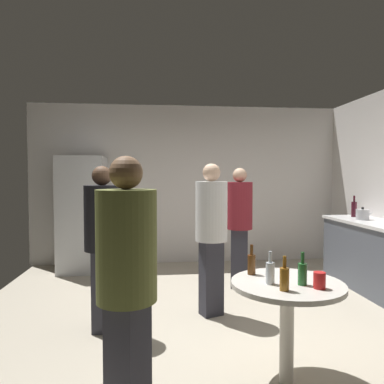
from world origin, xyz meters
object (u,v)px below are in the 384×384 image
beer_bottle_brown (252,264)px  beer_bottle_green (302,273)px  person_in_olive_shirt (127,275)px  person_in_white_shirt (211,227)px  wine_bottle_on_counter (354,209)px  beer_bottle_clear (270,272)px  refrigerator (83,214)px  kettle (363,214)px  person_in_maroon_shirt (240,218)px  beer_bottle_amber (284,278)px  foreground_table (287,296)px  person_in_black_shirt (102,235)px  plastic_cup_red (319,280)px

beer_bottle_brown → beer_bottle_green: (0.28, -0.30, 0.00)m
person_in_olive_shirt → person_in_white_shirt: (0.76, 1.74, 0.01)m
wine_bottle_on_counter → beer_bottle_clear: (-2.08, -2.51, -0.20)m
refrigerator → beer_bottle_clear: size_ratio=7.83×
person_in_olive_shirt → refrigerator: bearing=56.6°
wine_bottle_on_counter → refrigerator: bearing=168.2°
beer_bottle_brown → person_in_olive_shirt: size_ratio=0.14×
refrigerator → beer_bottle_brown: size_ratio=7.83×
kettle → wine_bottle_on_counter: (0.07, 0.33, 0.05)m
person_in_olive_shirt → person_in_maroon_shirt: person_in_olive_shirt is taller
kettle → person_in_white_shirt: size_ratio=0.15×
beer_bottle_amber → beer_bottle_clear: same height
foreground_table → person_in_black_shirt: size_ratio=0.50×
wine_bottle_on_counter → beer_bottle_green: (-1.86, -2.55, -0.20)m
beer_bottle_amber → plastic_cup_red: beer_bottle_amber is taller
refrigerator → beer_bottle_green: bearing=-57.7°
wine_bottle_on_counter → beer_bottle_brown: (-2.14, -2.25, -0.20)m
person_in_black_shirt → person_in_maroon_shirt: bearing=42.8°
kettle → beer_bottle_amber: (-1.96, -2.33, -0.15)m
kettle → person_in_white_shirt: 2.36m
plastic_cup_red → foreground_table: bearing=134.2°
beer_bottle_amber → beer_bottle_green: 0.20m
beer_bottle_clear → person_in_white_shirt: (-0.20, 1.35, 0.13)m
refrigerator → person_in_white_shirt: bearing=-49.1°
person_in_maroon_shirt → beer_bottle_brown: bearing=3.5°
foreground_table → beer_bottle_amber: bearing=-116.2°
kettle → person_in_black_shirt: bearing=-161.5°
refrigerator → plastic_cup_red: bearing=-57.3°
kettle → wine_bottle_on_counter: bearing=78.3°
refrigerator → person_in_black_shirt: bearing=-74.5°
beer_bottle_amber → person_in_white_shirt: person_in_white_shirt is taller
foreground_table → person_in_olive_shirt: person_in_olive_shirt is taller
wine_bottle_on_counter → person_in_black_shirt: 3.68m
plastic_cup_red → person_in_olive_shirt: (-1.26, -0.26, 0.14)m
wine_bottle_on_counter → plastic_cup_red: 3.19m
beer_bottle_clear → plastic_cup_red: (0.30, -0.13, -0.03)m
foreground_table → beer_bottle_clear: (-0.14, -0.03, 0.19)m
wine_bottle_on_counter → person_in_maroon_shirt: (-1.76, -0.26, -0.09)m
refrigerator → person_in_maroon_shirt: 2.51m
beer_bottle_amber → plastic_cup_red: size_ratio=2.09×
beer_bottle_amber → person_in_black_shirt: person_in_black_shirt is taller
plastic_cup_red → refrigerator: bearing=122.7°
beer_bottle_amber → person_in_white_shirt: bearing=99.4°
kettle → person_in_maroon_shirt: size_ratio=0.15×
beer_bottle_clear → person_in_black_shirt: person_in_black_shirt is taller
beer_bottle_green → person_in_maroon_shirt: bearing=87.4°
refrigerator → beer_bottle_amber: 4.02m
wine_bottle_on_counter → beer_bottle_clear: size_ratio=1.35×
person_in_maroon_shirt → person_in_black_shirt: person_in_maroon_shirt is taller
refrigerator → beer_bottle_clear: 3.86m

